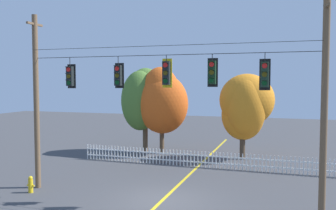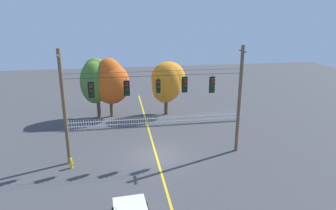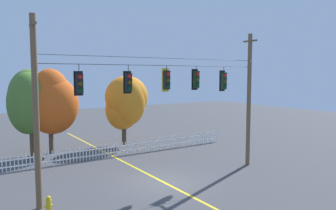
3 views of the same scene
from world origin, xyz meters
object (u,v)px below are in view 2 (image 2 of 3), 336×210
(traffic_signal_southbound_primary, at_px, (127,89))
(traffic_signal_westbound_side, at_px, (185,85))
(fire_hydrant, at_px, (71,163))
(autumn_oak_far_east, at_px, (168,82))
(autumn_maple_near_fence, at_px, (95,80))
(traffic_signal_northbound_secondary, at_px, (91,90))
(autumn_maple_mid, at_px, (111,82))
(traffic_signal_eastbound_side, at_px, (212,85))
(traffic_signal_northbound_primary, at_px, (158,86))

(traffic_signal_southbound_primary, distance_m, traffic_signal_westbound_side, 4.25)
(fire_hydrant, bearing_deg, autumn_oak_far_east, 50.31)
(autumn_maple_near_fence, bearing_deg, fire_hydrant, -96.87)
(traffic_signal_northbound_secondary, height_order, autumn_oak_far_east, traffic_signal_northbound_secondary)
(autumn_maple_mid, height_order, fire_hydrant, autumn_maple_mid)
(traffic_signal_northbound_secondary, xyz_separation_m, autumn_maple_mid, (1.14, 9.83, -1.64))
(traffic_signal_northbound_secondary, relative_size, autumn_maple_near_fence, 0.23)
(traffic_signal_eastbound_side, relative_size, autumn_maple_near_fence, 0.24)
(traffic_signal_northbound_secondary, xyz_separation_m, autumn_maple_near_fence, (-0.40, 10.05, -1.44))
(traffic_signal_westbound_side, bearing_deg, autumn_maple_near_fence, 125.34)
(traffic_signal_southbound_primary, bearing_deg, traffic_signal_westbound_side, 0.01)
(traffic_signal_northbound_primary, xyz_separation_m, autumn_maple_mid, (-3.61, 9.83, -1.74))
(traffic_signal_southbound_primary, height_order, traffic_signal_northbound_primary, same)
(autumn_maple_near_fence, bearing_deg, autumn_maple_mid, -8.06)
(traffic_signal_southbound_primary, distance_m, fire_hydrant, 6.65)
(traffic_signal_westbound_side, relative_size, autumn_oak_far_east, 0.24)
(traffic_signal_southbound_primary, relative_size, autumn_maple_mid, 0.23)
(fire_hydrant, bearing_deg, traffic_signal_westbound_side, 5.56)
(traffic_signal_westbound_side, height_order, autumn_oak_far_east, traffic_signal_westbound_side)
(traffic_signal_westbound_side, xyz_separation_m, autumn_maple_mid, (-5.59, 9.83, -1.75))
(autumn_oak_far_east, bearing_deg, traffic_signal_westbound_side, -92.09)
(traffic_signal_northbound_primary, relative_size, traffic_signal_westbound_side, 1.03)
(traffic_signal_westbound_side, bearing_deg, traffic_signal_southbound_primary, -179.99)
(autumn_maple_mid, distance_m, autumn_oak_far_east, 5.95)
(traffic_signal_northbound_secondary, relative_size, autumn_oak_far_east, 0.25)
(autumn_maple_near_fence, height_order, autumn_oak_far_east, autumn_maple_near_fence)
(autumn_oak_far_east, bearing_deg, traffic_signal_eastbound_side, -79.92)
(traffic_signal_southbound_primary, distance_m, traffic_signal_northbound_primary, 2.26)
(traffic_signal_southbound_primary, bearing_deg, autumn_oak_far_east, 64.78)
(traffic_signal_northbound_primary, xyz_separation_m, autumn_oak_far_east, (2.34, 9.77, -1.97))
(fire_hydrant, bearing_deg, autumn_maple_near_fence, 83.13)
(autumn_maple_near_fence, xyz_separation_m, fire_hydrant, (-1.31, -10.87, -3.64))
(traffic_signal_northbound_primary, distance_m, autumn_maple_mid, 10.62)
(traffic_signal_northbound_secondary, distance_m, autumn_oak_far_east, 12.21)
(traffic_signal_northbound_secondary, relative_size, traffic_signal_eastbound_side, 0.98)
(traffic_signal_southbound_primary, distance_m, autumn_maple_mid, 10.06)
(autumn_maple_mid, xyz_separation_m, fire_hydrant, (-2.85, -10.65, -3.45))
(autumn_maple_mid, bearing_deg, traffic_signal_northbound_secondary, -96.60)
(traffic_signal_northbound_primary, distance_m, traffic_signal_westbound_side, 1.98)
(traffic_signal_westbound_side, relative_size, autumn_maple_mid, 0.22)
(traffic_signal_northbound_primary, bearing_deg, traffic_signal_southbound_primary, -179.98)
(traffic_signal_northbound_primary, relative_size, fire_hydrant, 1.77)
(traffic_signal_westbound_side, xyz_separation_m, autumn_maple_near_fence, (-7.13, 10.05, -1.56))
(traffic_signal_northbound_primary, bearing_deg, traffic_signal_eastbound_side, -0.00)
(traffic_signal_eastbound_side, bearing_deg, autumn_maple_mid, 128.00)
(autumn_maple_mid, relative_size, fire_hydrant, 7.99)
(traffic_signal_northbound_primary, height_order, traffic_signal_westbound_side, same)
(traffic_signal_northbound_secondary, xyz_separation_m, traffic_signal_southbound_primary, (2.48, -0.00, 0.02))
(traffic_signal_southbound_primary, xyz_separation_m, traffic_signal_northbound_primary, (2.26, 0.00, 0.09))
(traffic_signal_southbound_primary, relative_size, traffic_signal_eastbound_side, 0.96)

